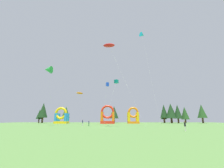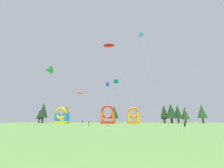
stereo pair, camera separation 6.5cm
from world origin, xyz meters
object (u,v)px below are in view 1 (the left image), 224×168
at_px(person_near_camera, 89,123).
at_px(kite_teal_box, 116,82).
at_px(kite_blue_box, 107,84).
at_px(kite_cyan_delta, 142,35).
at_px(inflatable_red_slide, 61,117).
at_px(person_midfield, 83,122).
at_px(kite_green_delta, 48,70).
at_px(kite_red_parafoil, 109,45).
at_px(inflatable_orange_dome, 133,117).
at_px(inflatable_blue_arch, 108,117).
at_px(kite_orange_parafoil, 80,93).
at_px(person_left_edge, 185,125).

bearing_deg(person_near_camera, kite_teal_box, -0.81).
relative_size(kite_blue_box, kite_cyan_delta, 0.49).
relative_size(person_near_camera, inflatable_red_slide, 0.22).
relative_size(kite_cyan_delta, person_near_camera, 16.37).
relative_size(kite_teal_box, inflatable_red_slide, 1.61).
xyz_separation_m(kite_teal_box, person_near_camera, (-7.86, 7.29, -10.28)).
bearing_deg(person_midfield, person_near_camera, 172.76).
height_order(kite_green_delta, kite_red_parafoil, kite_red_parafoil).
height_order(kite_red_parafoil, inflatable_orange_dome, kite_red_parafoil).
xyz_separation_m(kite_green_delta, kite_teal_box, (21.47, -7.90, -5.95)).
bearing_deg(inflatable_blue_arch, person_near_camera, -100.82).
xyz_separation_m(kite_orange_parafoil, person_left_edge, (25.28, -32.97, -10.96)).
xyz_separation_m(kite_red_parafoil, inflatable_blue_arch, (-1.75, 32.03, -17.15)).
distance_m(inflatable_red_slide, inflatable_orange_dome, 32.39).
bearing_deg(inflatable_blue_arch, kite_cyan_delta, -68.10).
xyz_separation_m(kite_cyan_delta, person_left_edge, (3.47, -13.61, -24.55)).
distance_m(kite_red_parafoil, person_near_camera, 22.24).
bearing_deg(inflatable_blue_arch, kite_green_delta, -129.35).
height_order(kite_red_parafoil, person_left_edge, kite_red_parafoil).
bearing_deg(kite_red_parafoil, kite_blue_box, 94.66).
relative_size(kite_teal_box, person_left_edge, 7.38).
height_order(person_midfield, inflatable_orange_dome, inflatable_orange_dome).
height_order(kite_blue_box, inflatable_red_slide, kite_blue_box).
relative_size(kite_green_delta, kite_orange_parafoil, 1.49).
relative_size(kite_orange_parafoil, kite_teal_box, 1.06).
bearing_deg(kite_cyan_delta, person_left_edge, -75.69).
bearing_deg(inflatable_red_slide, kite_red_parafoil, -56.69).
bearing_deg(kite_orange_parafoil, kite_cyan_delta, -41.58).
bearing_deg(kite_orange_parafoil, kite_green_delta, -118.23).
distance_m(kite_green_delta, inflatable_orange_dome, 41.16).
bearing_deg(kite_orange_parafoil, kite_red_parafoil, -62.31).
relative_size(kite_orange_parafoil, kite_blue_box, 0.97).
xyz_separation_m(kite_red_parafoil, inflatable_orange_dome, (9.65, 35.28, -17.26)).
xyz_separation_m(person_left_edge, inflatable_blue_arch, (-14.62, 41.33, 2.00)).
distance_m(kite_green_delta, inflatable_blue_arch, 31.62).
relative_size(kite_orange_parafoil, inflatable_blue_arch, 1.57).
bearing_deg(inflatable_red_slide, person_near_camera, -56.29).
bearing_deg(kite_teal_box, person_near_camera, 137.15).
bearing_deg(kite_red_parafoil, inflatable_blue_arch, 93.13).
bearing_deg(inflatable_blue_arch, kite_orange_parafoil, -141.93).
relative_size(kite_red_parafoil, kite_cyan_delta, 0.80).
height_order(person_near_camera, inflatable_red_slide, inflatable_red_slide).
xyz_separation_m(kite_red_parafoil, person_left_edge, (12.86, -9.30, -19.15)).
distance_m(kite_orange_parafoil, kite_cyan_delta, 32.17).
bearing_deg(kite_blue_box, person_left_edge, -54.40).
relative_size(kite_cyan_delta, inflatable_orange_dome, 3.59).
bearing_deg(kite_red_parafoil, person_near_camera, 122.25).
bearing_deg(kite_red_parafoil, kite_cyan_delta, 24.68).
height_order(kite_cyan_delta, inflatable_red_slide, kite_cyan_delta).
relative_size(kite_red_parafoil, person_left_edge, 13.22).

